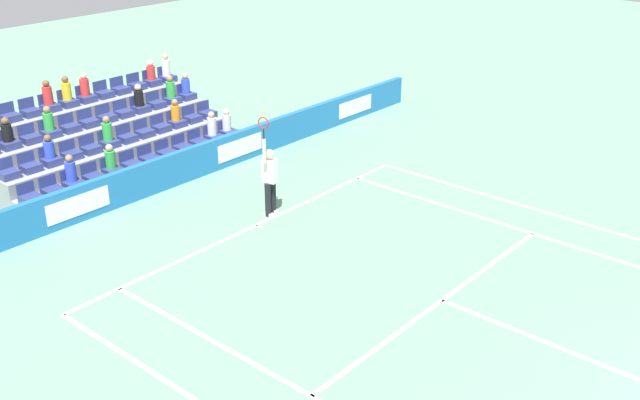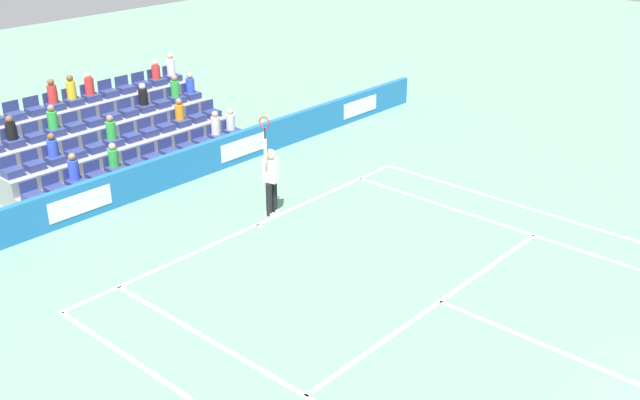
# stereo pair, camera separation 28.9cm
# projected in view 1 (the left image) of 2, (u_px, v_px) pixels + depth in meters

# --- Properties ---
(line_baseline) EXTENTS (10.97, 0.10, 0.01)m
(line_baseline) POSITION_uv_depth(u_px,v_px,m) (256.00, 225.00, 19.13)
(line_baseline) COLOR white
(line_baseline) RESTS_ON ground
(line_service) EXTENTS (8.23, 0.10, 0.01)m
(line_service) POSITION_uv_depth(u_px,v_px,m) (442.00, 300.00, 15.85)
(line_service) COLOR white
(line_service) RESTS_ON ground
(line_centre_service) EXTENTS (0.10, 6.40, 0.01)m
(line_centre_service) POSITION_uv_depth(u_px,v_px,m) (591.00, 360.00, 13.94)
(line_centre_service) COLOR white
(line_centre_service) RESTS_ON ground
(line_singles_sideline_right) EXTENTS (0.10, 11.89, 0.01)m
(line_singles_sideline_right) POSITION_uv_depth(u_px,v_px,m) (550.00, 239.00, 18.42)
(line_singles_sideline_right) COLOR white
(line_singles_sideline_right) RESTS_ON ground
(line_doubles_sideline_right) EXTENTS (0.10, 11.89, 0.01)m
(line_doubles_sideline_right) POSITION_uv_depth(u_px,v_px,m) (574.00, 221.00, 19.37)
(line_doubles_sideline_right) COLOR white
(line_doubles_sideline_right) RESTS_ON ground
(line_centre_mark) EXTENTS (0.10, 0.20, 0.01)m
(line_centre_mark) POSITION_uv_depth(u_px,v_px,m) (259.00, 226.00, 19.07)
(line_centre_mark) COLOR white
(line_centre_mark) RESTS_ON ground
(sponsor_barrier) EXTENTS (22.39, 0.22, 0.96)m
(sponsor_barrier) POSITION_uv_depth(u_px,v_px,m) (164.00, 173.00, 21.08)
(sponsor_barrier) COLOR #1E66AD
(sponsor_barrier) RESTS_ON ground
(tennis_player) EXTENTS (0.53, 0.40, 2.85)m
(tennis_player) POSITION_uv_depth(u_px,v_px,m) (270.00, 179.00, 19.34)
(tennis_player) COLOR black
(tennis_player) RESTS_ON ground
(stadium_stand) EXTENTS (7.44, 3.80, 2.61)m
(stadium_stand) POSITION_uv_depth(u_px,v_px,m) (102.00, 142.00, 22.76)
(stadium_stand) COLOR gray
(stadium_stand) RESTS_ON ground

